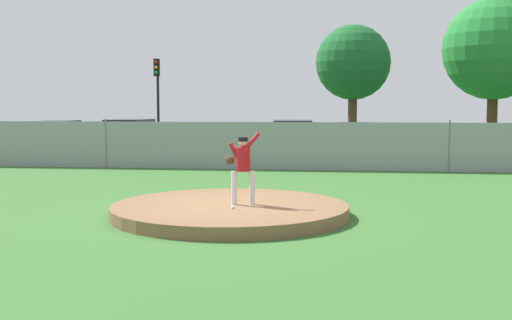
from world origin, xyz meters
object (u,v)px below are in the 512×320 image
at_px(parked_car_white, 56,139).
at_px(parked_car_charcoal, 357,142).
at_px(traffic_cone_orange, 184,156).
at_px(pitcher_youth, 243,163).
at_px(baseball, 233,207).
at_px(traffic_light_near, 157,88).
at_px(parked_car_teal, 292,140).
at_px(parked_car_red, 130,139).

distance_m(parked_car_white, parked_car_charcoal, 14.11).
xyz_separation_m(parked_car_charcoal, traffic_cone_orange, (-7.39, -2.39, -0.54)).
xyz_separation_m(pitcher_youth, baseball, (-0.13, -0.59, -0.88)).
distance_m(traffic_cone_orange, traffic_light_near, 7.65).
bearing_deg(parked_car_charcoal, traffic_cone_orange, -162.08).
distance_m(baseball, parked_car_teal, 15.40).
bearing_deg(parked_car_charcoal, pitcher_youth, -101.66).
height_order(parked_car_charcoal, parked_car_red, parked_car_red).
bearing_deg(parked_car_red, traffic_cone_orange, -35.36).
height_order(baseball, parked_car_red, parked_car_red).
height_order(baseball, parked_car_charcoal, parked_car_charcoal).
distance_m(parked_car_teal, traffic_cone_orange, 5.05).
bearing_deg(parked_car_red, parked_car_white, 179.41).
distance_m(parked_car_charcoal, traffic_light_near, 11.34).
bearing_deg(parked_car_white, traffic_cone_orange, -18.38).
bearing_deg(parked_car_red, parked_car_teal, 0.39).
distance_m(pitcher_youth, parked_car_charcoal, 15.26).
height_order(baseball, traffic_light_near, traffic_light_near).
bearing_deg(pitcher_youth, traffic_light_near, 110.91).
bearing_deg(parked_car_white, parked_car_charcoal, 0.64).
bearing_deg(baseball, traffic_light_near, 110.00).
relative_size(parked_car_white, traffic_cone_orange, 8.67).
bearing_deg(traffic_cone_orange, parked_car_white, 161.62).
distance_m(pitcher_youth, parked_car_teal, 14.80).
height_order(pitcher_youth, baseball, pitcher_youth).
bearing_deg(parked_car_white, baseball, -54.67).
xyz_separation_m(parked_car_white, traffic_cone_orange, (6.72, -2.23, -0.56)).
relative_size(parked_car_white, parked_car_red, 1.05).
bearing_deg(baseball, parked_car_white, 125.33).
relative_size(baseball, traffic_cone_orange, 0.13).
distance_m(pitcher_youth, traffic_light_near, 20.37).
distance_m(pitcher_youth, baseball, 1.06).
xyz_separation_m(pitcher_youth, traffic_light_near, (-7.23, 18.92, 2.13)).
xyz_separation_m(parked_car_white, parked_car_red, (3.63, -0.04, 0.02)).
bearing_deg(parked_car_teal, parked_car_white, -179.92).
bearing_deg(parked_car_charcoal, baseball, -101.68).
distance_m(pitcher_youth, parked_car_red, 16.50).
bearing_deg(parked_car_teal, parked_car_charcoal, 2.80).
relative_size(baseball, parked_car_teal, 0.02).
distance_m(parked_car_teal, parked_car_red, 7.58).
bearing_deg(parked_car_white, pitcher_youth, -53.29).
height_order(traffic_cone_orange, traffic_light_near, traffic_light_near).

